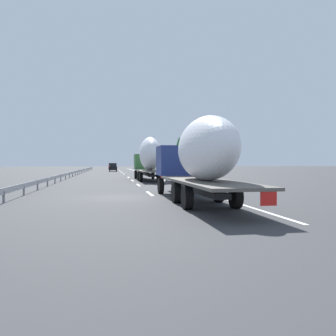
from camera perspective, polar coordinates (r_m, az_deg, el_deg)
name	(u,v)px	position (r m, az deg, el deg)	size (l,w,h in m)	color
ground_plane	(114,174)	(60.12, -9.03, -1.05)	(260.00, 260.00, 0.00)	#38383A
lane_stripe_0	(150,194)	(22.32, -3.06, -4.29)	(3.20, 0.20, 0.01)	white
lane_stripe_1	(138,185)	(31.04, -4.97, -2.83)	(3.20, 0.20, 0.01)	white
lane_stripe_2	(132,180)	(38.94, -5.96, -2.08)	(3.20, 0.20, 0.01)	white
lane_stripe_3	(128,177)	(46.99, -6.62, -1.57)	(3.20, 0.20, 0.01)	white
lane_stripe_4	(124,174)	(61.50, -7.37, -1.00)	(3.20, 0.20, 0.01)	white
lane_stripe_5	(122,172)	(72.18, -7.74, -0.72)	(3.20, 0.20, 0.01)	white
lane_stripe_6	(121,172)	(76.94, -7.86, -0.62)	(3.20, 0.20, 0.01)	white
lane_stripe_7	(120,171)	(85.74, -8.06, -0.47)	(3.20, 0.20, 0.01)	white
lane_stripe_8	(117,169)	(109.00, -8.44, -0.18)	(3.20, 0.20, 0.01)	white
lane_stripe_9	(119,170)	(96.54, -8.26, -0.32)	(3.20, 0.20, 0.01)	white
edge_line_right	(143,173)	(65.41, -4.27, -0.88)	(110.00, 0.20, 0.01)	white
truck_lead	(149,157)	(38.54, -3.24, 1.85)	(13.34, 2.55, 4.82)	#387038
truck_trailing	(198,156)	(17.27, 4.99, 2.03)	(14.32, 2.55, 4.14)	navy
car_red_compact	(112,166)	(103.89, -9.41, 0.29)	(4.20, 1.84, 1.94)	red
car_black_suv	(113,167)	(80.56, -9.16, 0.12)	(4.37, 1.82, 1.92)	black
car_white_van	(111,166)	(112.90, -9.42, 0.34)	(4.41, 1.74, 1.92)	white
road_sign	(157,161)	(54.69, -1.92, 1.13)	(0.10, 0.90, 3.25)	gray
tree_0	(187,151)	(59.78, 3.13, 2.90)	(3.63, 3.63, 6.92)	#472D19
tree_1	(179,151)	(62.95, 1.87, 2.79)	(3.72, 3.72, 6.82)	#472D19
tree_2	(207,153)	(42.46, 6.55, 2.56)	(3.44, 3.44, 5.04)	#472D19
tree_3	(144,155)	(103.69, -4.05, 2.21)	(2.92, 2.92, 7.22)	#472D19
guardrail_median	(80,171)	(63.31, -14.51, -0.44)	(94.00, 0.10, 0.76)	#9EA0A5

